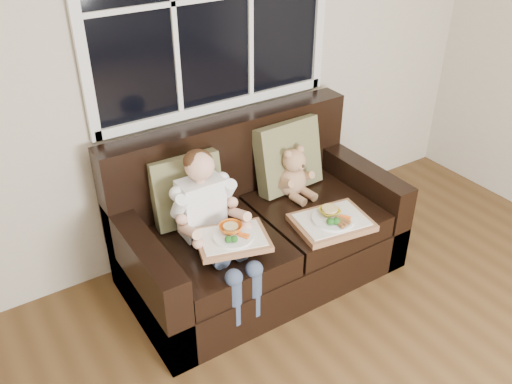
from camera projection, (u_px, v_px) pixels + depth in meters
loveseat at (256, 230)px, 3.44m from camera, size 1.70×0.92×0.96m
pillow_left at (187, 190)px, 3.19m from camera, size 0.43×0.23×0.43m
pillow_right at (288, 156)px, 3.51m from camera, size 0.46×0.23×0.47m
child at (210, 215)px, 3.01m from camera, size 0.37×0.59×0.83m
teddy_bear at (293, 175)px, 3.47m from camera, size 0.22×0.27×0.35m
tray_left at (232, 238)px, 2.93m from camera, size 0.45×0.39×0.09m
tray_right at (332, 221)px, 3.23m from camera, size 0.49×0.40×0.10m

